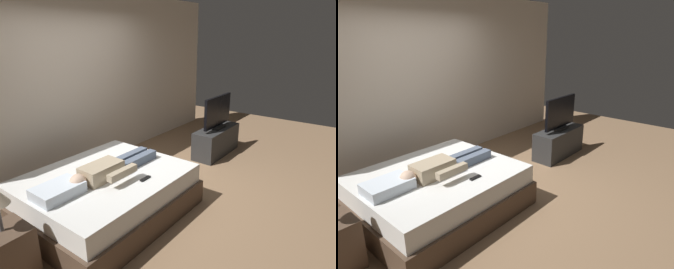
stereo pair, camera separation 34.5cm
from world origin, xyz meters
TOP-DOWN VIEW (x-y plane):
  - ground_plane at (0.00, 0.00)m, footprint 10.00×10.00m
  - back_wall at (0.40, 1.64)m, footprint 6.40×0.10m
  - bed at (-0.70, 0.24)m, footprint 1.91×1.62m
  - pillow at (-1.34, 0.24)m, footprint 0.48×0.34m
  - person at (-0.67, 0.16)m, footprint 1.26×0.46m
  - remote at (-0.52, -0.25)m, footprint 0.15×0.04m
  - tv_stand at (1.85, 0.07)m, footprint 1.10×0.40m
  - tv at (1.85, 0.07)m, footprint 0.88×0.20m
  - nightstand at (-1.96, 0.15)m, footprint 0.40×0.40m

SIDE VIEW (x-z plane):
  - ground_plane at x=0.00m, z-range 0.00..0.00m
  - tv_stand at x=1.85m, z-range 0.00..0.50m
  - nightstand at x=-1.96m, z-range 0.00..0.52m
  - bed at x=-0.70m, z-range -0.01..0.53m
  - remote at x=-0.52m, z-range 0.54..0.56m
  - pillow at x=-1.34m, z-range 0.54..0.66m
  - person at x=-0.67m, z-range 0.53..0.71m
  - tv at x=1.85m, z-range 0.49..1.08m
  - back_wall at x=0.40m, z-range 0.00..2.80m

